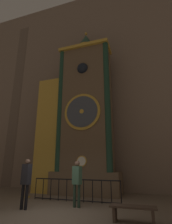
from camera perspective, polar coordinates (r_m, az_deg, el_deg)
name	(u,v)px	position (r m, az deg, el deg)	size (l,w,h in m)	color
ground_plane	(47,217)	(6.49, -12.73, -30.43)	(28.00, 28.00, 0.00)	brown
cathedral_back_wall	(92,78)	(13.07, 2.05, 11.12)	(24.00, 0.32, 15.34)	#7A6656
clock_tower	(78,116)	(10.84, -2.60, -1.42)	(5.04, 1.80, 10.58)	brown
railing_fence	(75,189)	(8.50, -3.60, -23.82)	(4.09, 0.05, 0.94)	black
visitor_near	(26,178)	(7.44, -18.99, -19.82)	(0.38, 0.28, 1.77)	black
visitor_far	(77,178)	(7.42, -2.96, -20.86)	(0.39, 0.32, 1.71)	#213427
stanchion_post	(28,191)	(10.02, -18.47, -23.18)	(0.28, 0.28, 0.95)	#B28E33
visitor_bench	(133,211)	(5.88, 15.11, -28.65)	(1.32, 0.40, 0.44)	#423328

